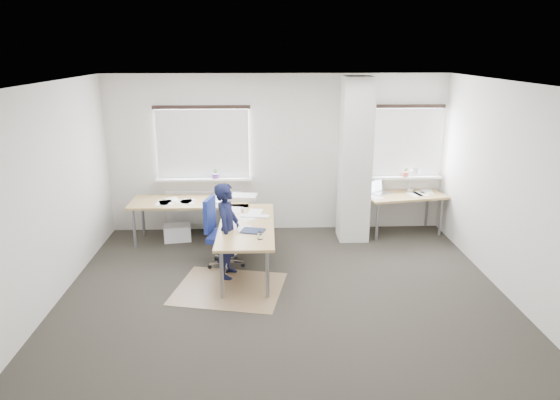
{
  "coord_description": "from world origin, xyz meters",
  "views": [
    {
      "loc": [
        -0.3,
        -6.23,
        3.2
      ],
      "look_at": [
        -0.01,
        0.9,
        1.03
      ],
      "focal_mm": 32.0,
      "sensor_mm": 36.0,
      "label": 1
    }
  ],
  "objects_px": {
    "desk_main": "(220,214)",
    "person": "(227,231)",
    "desk_side": "(404,197)",
    "task_chair": "(223,247)"
  },
  "relations": [
    {
      "from": "desk_main",
      "to": "desk_side",
      "type": "height_order",
      "value": "desk_side"
    },
    {
      "from": "task_chair",
      "to": "desk_main",
      "type": "bearing_deg",
      "value": 112.68
    },
    {
      "from": "desk_main",
      "to": "person",
      "type": "relative_size",
      "value": 1.87
    },
    {
      "from": "desk_main",
      "to": "task_chair",
      "type": "xyz_separation_m",
      "value": [
        0.08,
        -0.46,
        -0.39
      ]
    },
    {
      "from": "desk_side",
      "to": "person",
      "type": "relative_size",
      "value": 1.07
    },
    {
      "from": "desk_main",
      "to": "person",
      "type": "xyz_separation_m",
      "value": [
        0.17,
        -0.81,
        0.01
      ]
    },
    {
      "from": "task_chair",
      "to": "person",
      "type": "relative_size",
      "value": 0.77
    },
    {
      "from": "desk_main",
      "to": "person",
      "type": "distance_m",
      "value": 0.83
    },
    {
      "from": "desk_side",
      "to": "person",
      "type": "xyz_separation_m",
      "value": [
        -3.02,
        -1.66,
        0.02
      ]
    },
    {
      "from": "desk_main",
      "to": "desk_side",
      "type": "bearing_deg",
      "value": 15.7
    }
  ]
}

